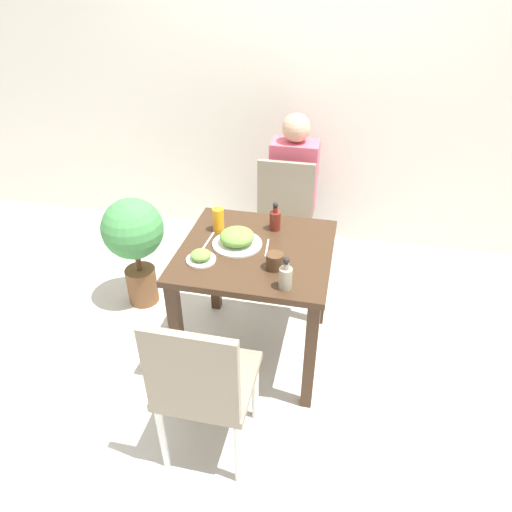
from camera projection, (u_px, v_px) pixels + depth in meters
name	position (u px, v px, depth m)	size (l,w,h in m)	color
ground_plane	(256.00, 349.00, 2.87)	(16.00, 16.00, 0.00)	beige
wall_back	(299.00, 79.00, 3.38)	(8.00, 0.05, 2.60)	silver
dining_table	(256.00, 268.00, 2.53)	(0.82, 0.80, 0.75)	#3D2819
chair_near	(202.00, 383.00, 1.99)	(0.42, 0.42, 0.90)	gray
chair_far	(282.00, 221.00, 3.20)	(0.42, 0.42, 0.90)	gray
food_plate	(237.00, 238.00, 2.46)	(0.27, 0.27, 0.09)	white
side_plate	(201.00, 257.00, 2.34)	(0.15, 0.15, 0.06)	white
drink_cup	(275.00, 261.00, 2.28)	(0.09, 0.09, 0.08)	#4C331E
juice_glass	(218.00, 220.00, 2.57)	(0.06, 0.06, 0.14)	orange
sauce_bottle	(286.00, 277.00, 2.13)	(0.06, 0.06, 0.17)	gray
condiment_bottle	(275.00, 219.00, 2.59)	(0.06, 0.06, 0.17)	maroon
fork_utensil	(208.00, 241.00, 2.51)	(0.02, 0.19, 0.00)	silver
spoon_utensil	(267.00, 248.00, 2.45)	(0.03, 0.17, 0.00)	silver
potted_plant_left	(134.00, 238.00, 2.99)	(0.40, 0.40, 0.79)	brown
person_figure	(293.00, 192.00, 3.42)	(0.34, 0.22, 1.17)	#2D3347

